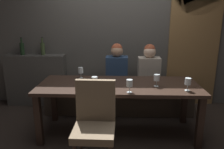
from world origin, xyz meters
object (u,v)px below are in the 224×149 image
object	(u,v)px
wine_glass_far_left	(157,78)
wine_bottle_pale_label	(43,48)
chair_near_side	(95,120)
wine_glass_end_right	(130,84)
wine_glass_center_back	(81,71)
wine_bottle_dark_red	(22,48)
wine_glass_center_front	(95,81)
diner_bearded	(149,68)
dessert_plate	(94,80)
banquette_bench	(119,100)
wine_glass_near_left	(188,82)
dining_table	(119,90)
fork_on_table	(85,81)
diner_redhead	(117,67)

from	to	relation	value
wine_glass_far_left	wine_bottle_pale_label	bearing A→B (deg)	149.04
wine_glass_far_left	chair_near_side	bearing A→B (deg)	-139.75
wine_glass_end_right	wine_glass_center_back	world-z (taller)	same
wine_bottle_dark_red	wine_glass_center_back	distance (m)	1.43
wine_glass_center_back	wine_glass_center_front	bearing A→B (deg)	-62.19
wine_glass_center_back	wine_glass_end_right	bearing A→B (deg)	-40.86
diner_bearded	dessert_plate	bearing A→B (deg)	-146.05
banquette_bench	wine_glass_center_back	world-z (taller)	wine_glass_center_back
wine_bottle_pale_label	wine_glass_near_left	world-z (taller)	wine_bottle_pale_label
wine_glass_near_left	dessert_plate	xyz separation A→B (m)	(-1.21, 0.35, -0.10)
chair_near_side	wine_glass_far_left	xyz separation A→B (m)	(0.76, 0.64, 0.29)
dining_table	fork_on_table	world-z (taller)	fork_on_table
dining_table	banquette_bench	bearing A→B (deg)	90.00
wine_glass_center_back	wine_glass_near_left	size ratio (longest dim) A/B	1.00
dessert_plate	wine_glass_far_left	bearing A→B (deg)	-12.43
banquette_bench	wine_bottle_pale_label	size ratio (longest dim) A/B	7.67
wine_glass_end_right	dessert_plate	distance (m)	0.66
diner_redhead	fork_on_table	xyz separation A→B (m)	(-0.45, -0.57, -0.07)
banquette_bench	diner_bearded	xyz separation A→B (m)	(0.50, -0.02, 0.58)
dining_table	banquette_bench	xyz separation A→B (m)	(0.00, 0.70, -0.42)
dessert_plate	wine_glass_center_back	bearing A→B (deg)	143.34
banquette_bench	wine_bottle_pale_label	world-z (taller)	wine_bottle_pale_label
dining_table	wine_glass_near_left	size ratio (longest dim) A/B	13.41
chair_near_side	dining_table	bearing A→B (deg)	70.48
wine_glass_near_left	banquette_bench	bearing A→B (deg)	132.62
wine_bottle_dark_red	wine_glass_near_left	xyz separation A→B (m)	(2.63, -1.28, -0.22)
wine_bottle_pale_label	wine_glass_far_left	distance (m)	2.22
dessert_plate	wine_bottle_dark_red	bearing A→B (deg)	146.95
diner_bearded	dessert_plate	distance (m)	1.02
wine_bottle_pale_label	fork_on_table	size ratio (longest dim) A/B	1.92
diner_bearded	wine_bottle_pale_label	distance (m)	1.95
dining_table	wine_glass_end_right	bearing A→B (deg)	-68.13
dessert_plate	fork_on_table	size ratio (longest dim) A/B	1.12
wine_bottle_pale_label	wine_glass_near_left	bearing A→B (deg)	-29.94
dining_table	dessert_plate	bearing A→B (deg)	162.49
banquette_bench	fork_on_table	distance (m)	0.91
diner_redhead	wine_glass_center_front	bearing A→B (deg)	-106.20
wine_glass_center_front	wine_bottle_dark_red	bearing A→B (deg)	139.26
diner_redhead	fork_on_table	bearing A→B (deg)	-128.65
dining_table	wine_glass_far_left	bearing A→B (deg)	-8.81
banquette_bench	fork_on_table	bearing A→B (deg)	-131.04
dining_table	wine_glass_center_front	size ratio (longest dim) A/B	13.41
banquette_bench	dessert_plate	size ratio (longest dim) A/B	13.16
diner_bearded	wine_glass_center_front	distance (m)	1.21
chair_near_side	wine_bottle_pale_label	world-z (taller)	wine_bottle_pale_label
wine_glass_center_front	diner_redhead	bearing A→B (deg)	73.80
chair_near_side	wine_bottle_dark_red	distance (m)	2.37
chair_near_side	diner_bearded	xyz separation A→B (m)	(0.75, 1.40, 0.25)
chair_near_side	wine_glass_end_right	world-z (taller)	chair_near_side
diner_bearded	wine_glass_far_left	bearing A→B (deg)	-89.65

